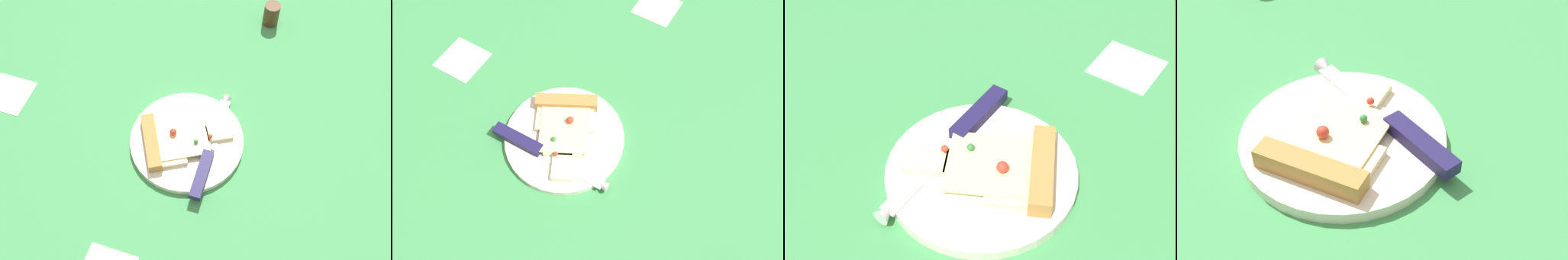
# 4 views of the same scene
# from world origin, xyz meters

# --- Properties ---
(ground_plane) EXTENTS (1.59, 1.59, 0.03)m
(ground_plane) POSITION_xyz_m (-0.00, 0.00, -0.01)
(ground_plane) COLOR #3D8C4C
(ground_plane) RESTS_ON ground
(plate) EXTENTS (0.23, 0.23, 0.01)m
(plate) POSITION_xyz_m (0.02, -0.03, 0.01)
(plate) COLOR silver
(plate) RESTS_ON ground_plane
(pizza_slice) EXTENTS (0.15, 0.19, 0.03)m
(pizza_slice) POSITION_xyz_m (0.01, -0.01, 0.02)
(pizza_slice) COLOR beige
(pizza_slice) RESTS_ON plate
(knife) EXTENTS (0.24, 0.03, 0.02)m
(knife) POSITION_xyz_m (-0.00, -0.08, 0.02)
(knife) COLOR silver
(knife) RESTS_ON plate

